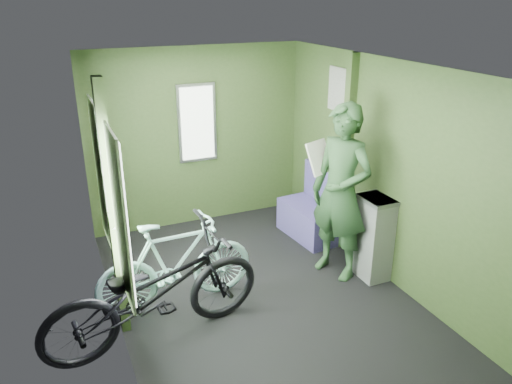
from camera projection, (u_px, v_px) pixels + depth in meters
The scene contains 6 objects.
room at pixel (255, 161), 4.61m from camera, with size 4.00×4.02×2.31m.
bicycle_black at pixel (160, 341), 4.44m from camera, with size 0.69×1.98×1.04m, color black.
bicycle_mint at pixel (179, 304), 4.96m from camera, with size 0.44×1.56×0.93m, color #99D6CF.
passenger at pixel (341, 193), 5.20m from camera, with size 0.68×0.82×1.89m.
waste_box at pixel (373, 238), 5.30m from camera, with size 0.27×0.38×0.92m, color slate.
bench_seat at pixel (312, 217), 6.28m from camera, with size 0.55×0.88×0.89m.
Camera 1 is at (-1.78, -3.99, 2.89)m, focal length 35.00 mm.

